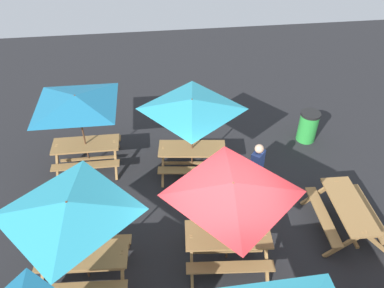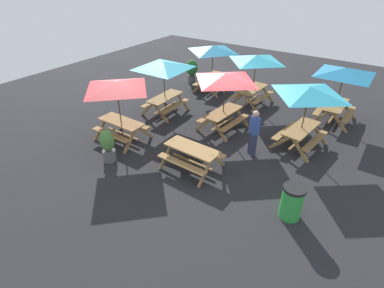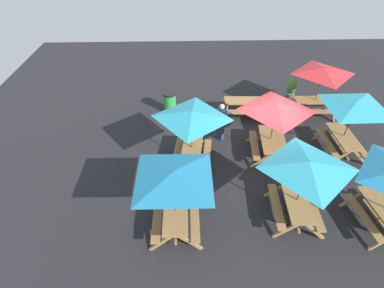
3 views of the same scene
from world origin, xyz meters
TOP-DOWN VIEW (x-y plane):
  - ground_plane at (0.00, 0.00)m, footprint 25.86×25.86m
  - picnic_table_0 at (0.24, -2.72)m, footprint 2.24×2.24m
  - picnic_table_1 at (-3.05, -0.24)m, footprint 1.59×1.85m
  - picnic_table_3 at (-0.26, 3.10)m, footprint 2.83×2.83m
  - picnic_table_4 at (2.83, 0.34)m, footprint 2.13×2.13m
  - picnic_table_5 at (-0.15, 0.25)m, footprint 2.18×2.18m
  - picnic_table_6 at (3.10, -3.27)m, footprint 2.83×2.83m
  - picnic_table_7 at (-3.01, 2.97)m, footprint 2.02×2.02m
  - trash_bin_green at (-3.42, -3.63)m, footprint 0.59×0.59m
  - potted_plant_1 at (-4.30, 2.29)m, footprint 0.48×0.48m
  - person_standing at (-1.21, -1.52)m, footprint 0.40×0.42m

SIDE VIEW (x-z plane):
  - ground_plane at x=0.00m, z-range 0.00..0.00m
  - trash_bin_green at x=-3.42m, z-range 0.00..0.98m
  - picnic_table_1 at x=-3.05m, z-range 0.16..0.97m
  - potted_plant_1 at x=-4.30m, z-range 0.02..1.20m
  - person_standing at x=-1.21m, z-range 0.05..1.72m
  - picnic_table_0 at x=0.24m, z-range 0.82..3.16m
  - picnic_table_3 at x=-0.26m, z-range 0.82..3.16m
  - picnic_table_4 at x=2.83m, z-range 0.82..3.16m
  - picnic_table_5 at x=-0.15m, z-range 0.82..3.16m
  - picnic_table_6 at x=3.10m, z-range 0.82..3.16m
  - picnic_table_7 at x=-3.01m, z-range 0.82..3.16m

